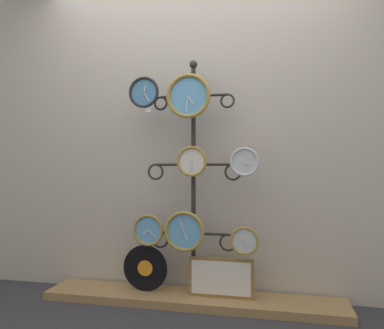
{
  "coord_description": "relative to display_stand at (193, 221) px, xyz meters",
  "views": [
    {
      "loc": [
        0.59,
        -2.33,
        1.0
      ],
      "look_at": [
        0.0,
        0.36,
        1.02
      ],
      "focal_mm": 35.0,
      "sensor_mm": 36.0,
      "label": 1
    }
  ],
  "objects": [
    {
      "name": "low_shelf",
      "position": [
        -0.0,
        -0.06,
        -0.56
      ],
      "size": [
        2.2,
        0.36,
        0.06
      ],
      "color": "#9E7A4C",
      "rests_on": "ground_plane"
    },
    {
      "name": "clock_top_left",
      "position": [
        -0.36,
        -0.08,
        0.96
      ],
      "size": [
        0.24,
        0.04,
        0.24
      ],
      "color": "#4C84B2"
    },
    {
      "name": "display_stand",
      "position": [
        0.0,
        0.0,
        0.0
      ],
      "size": [
        0.72,
        0.36,
        1.8
      ],
      "color": "#282623",
      "rests_on": "ground_plane"
    },
    {
      "name": "clock_middle_center",
      "position": [
        0.01,
        -0.08,
        0.44
      ],
      "size": [
        0.23,
        0.04,
        0.23
      ],
      "color": "silver"
    },
    {
      "name": "price_tag_upper",
      "position": [
        -0.33,
        -0.09,
        0.83
      ],
      "size": [
        0.04,
        0.0,
        0.03
      ],
      "color": "white"
    },
    {
      "name": "clock_middle_right",
      "position": [
        0.39,
        -0.08,
        0.44
      ],
      "size": [
        0.21,
        0.04,
        0.21
      ],
      "color": "silver"
    },
    {
      "name": "ground_plane",
      "position": [
        -0.0,
        -0.41,
        -0.59
      ],
      "size": [
        12.0,
        12.0,
        0.0
      ],
      "primitive_type": "plane",
      "color": "#333338"
    },
    {
      "name": "clock_bottom_left",
      "position": [
        -0.32,
        -0.1,
        -0.06
      ],
      "size": [
        0.24,
        0.04,
        0.24
      ],
      "color": "#60A8DB"
    },
    {
      "name": "clock_bottom_center",
      "position": [
        -0.04,
        -0.12,
        -0.06
      ],
      "size": [
        0.3,
        0.04,
        0.3
      ],
      "color": "#60A8DB"
    },
    {
      "name": "picture_frame",
      "position": [
        0.22,
        -0.07,
        -0.39
      ],
      "size": [
        0.47,
        0.02,
        0.28
      ],
      "color": "olive",
      "rests_on": "low_shelf"
    },
    {
      "name": "shop_wall",
      "position": [
        -0.0,
        0.16,
        0.81
      ],
      "size": [
        4.4,
        0.04,
        2.8
      ],
      "color": "#BCB2A3",
      "rests_on": "ground_plane"
    },
    {
      "name": "clock_bottom_right",
      "position": [
        0.39,
        -0.11,
        -0.11
      ],
      "size": [
        0.2,
        0.04,
        0.2
      ],
      "color": "silver"
    },
    {
      "name": "clock_top_center",
      "position": [
        -0.02,
        -0.09,
        0.92
      ],
      "size": [
        0.33,
        0.04,
        0.33
      ],
      "color": "#60A8DB"
    },
    {
      "name": "vinyl_record",
      "position": [
        -0.36,
        -0.05,
        -0.36
      ],
      "size": [
        0.35,
        0.01,
        0.35
      ],
      "color": "black",
      "rests_on": "low_shelf"
    }
  ]
}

